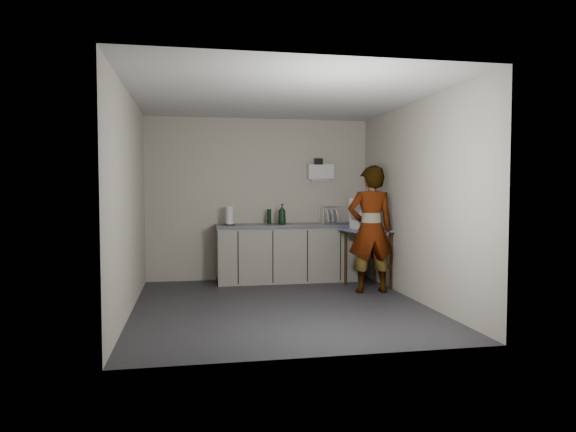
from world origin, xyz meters
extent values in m
plane|color=#2D2D32|center=(0.00, 0.00, 0.00)|extent=(4.00, 4.00, 0.00)
cube|color=beige|center=(0.00, 1.99, 1.30)|extent=(3.60, 0.02, 2.60)
cube|color=beige|center=(1.79, 0.00, 1.30)|extent=(0.02, 4.00, 2.60)
cube|color=beige|center=(-1.79, 0.00, 1.30)|extent=(0.02, 4.00, 2.60)
cube|color=silver|center=(0.00, 0.00, 2.60)|extent=(3.60, 4.00, 0.01)
cube|color=black|center=(0.40, 1.70, 0.04)|extent=(2.20, 0.52, 0.08)
cube|color=#A29D90|center=(0.40, 1.70, 0.43)|extent=(2.20, 0.58, 0.86)
cube|color=#4F525A|center=(0.40, 1.70, 0.89)|extent=(2.24, 0.62, 0.05)
cube|color=black|center=(-0.40, 1.41, 0.43)|extent=(0.02, 0.01, 0.80)
cube|color=black|center=(0.13, 1.41, 0.43)|extent=(0.02, 0.01, 0.80)
cube|color=black|center=(0.67, 1.41, 0.43)|extent=(0.01, 0.01, 0.80)
cube|color=black|center=(1.20, 1.41, 0.43)|extent=(0.02, 0.01, 0.80)
cube|color=white|center=(1.00, 1.92, 1.75)|extent=(0.42, 0.16, 0.24)
cube|color=white|center=(1.00, 1.97, 1.61)|extent=(0.30, 0.06, 0.04)
cube|color=black|center=(0.95, 1.83, 1.91)|extent=(0.14, 0.02, 0.10)
cylinder|color=#3D230E|center=(1.30, 0.70, 0.40)|extent=(0.04, 0.04, 0.80)
cylinder|color=#3D230E|center=(1.78, 0.78, 0.40)|extent=(0.04, 0.04, 0.80)
cylinder|color=#3D230E|center=(1.22, 1.19, 0.40)|extent=(0.04, 0.04, 0.80)
cylinder|color=#3D230E|center=(1.70, 1.26, 0.40)|extent=(0.04, 0.04, 0.80)
cube|color=#3D230E|center=(1.50, 0.98, 0.82)|extent=(0.68, 0.68, 0.04)
cube|color=#192596|center=(1.50, 0.98, 0.85)|extent=(0.77, 0.77, 0.03)
imported|color=#B2A593|center=(1.40, 0.60, 0.90)|extent=(0.68, 0.47, 1.79)
imported|color=black|center=(0.31, 1.60, 1.07)|extent=(0.14, 0.14, 0.32)
cylinder|color=red|center=(0.32, 1.76, 0.98)|extent=(0.07, 0.07, 0.14)
cylinder|color=black|center=(0.13, 1.76, 1.03)|extent=(0.07, 0.07, 0.24)
cylinder|color=black|center=(-0.51, 1.64, 0.92)|extent=(0.16, 0.16, 0.02)
cylinder|color=white|center=(-0.51, 1.64, 1.06)|extent=(0.11, 0.11, 0.27)
cube|color=silver|center=(1.15, 1.74, 0.92)|extent=(0.39, 0.30, 0.02)
cylinder|color=silver|center=(0.98, 1.61, 1.06)|extent=(0.01, 0.01, 0.26)
cylinder|color=silver|center=(1.33, 1.61, 1.06)|extent=(0.01, 0.01, 0.26)
cylinder|color=silver|center=(0.98, 1.87, 1.06)|extent=(0.01, 0.01, 0.26)
cylinder|color=silver|center=(1.33, 1.87, 1.06)|extent=(0.01, 0.01, 0.26)
cylinder|color=white|center=(1.06, 1.74, 1.04)|extent=(0.05, 0.22, 0.22)
cylinder|color=white|center=(1.13, 1.74, 1.04)|extent=(0.05, 0.22, 0.22)
cylinder|color=white|center=(1.21, 1.74, 1.04)|extent=(0.05, 0.22, 0.22)
cube|color=white|center=(1.45, 1.04, 0.87)|extent=(0.38, 0.38, 0.01)
cube|color=white|center=(1.48, 0.88, 0.94)|extent=(0.32, 0.07, 0.12)
cube|color=white|center=(1.42, 1.19, 0.94)|extent=(0.32, 0.07, 0.12)
cube|color=white|center=(1.30, 1.01, 0.94)|extent=(0.07, 0.32, 0.12)
cube|color=white|center=(1.60, 1.06, 0.94)|extent=(0.07, 0.32, 0.12)
cube|color=white|center=(1.42, 1.20, 1.16)|extent=(0.32, 0.07, 0.32)
cylinder|color=white|center=(1.45, 1.04, 0.94)|extent=(0.21, 0.21, 0.12)
sphere|color=#D9507A|center=(1.41, 0.99, 1.02)|extent=(0.07, 0.07, 0.07)
sphere|color=#50A5D9|center=(1.51, 1.00, 1.02)|extent=(0.07, 0.07, 0.07)
sphere|color=#60EA72|center=(1.44, 1.09, 1.02)|extent=(0.07, 0.07, 0.07)
sphere|color=#D9507A|center=(1.39, 1.07, 1.02)|extent=(0.07, 0.07, 0.07)
camera|label=1|loc=(-1.08, -6.27, 1.46)|focal=32.00mm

